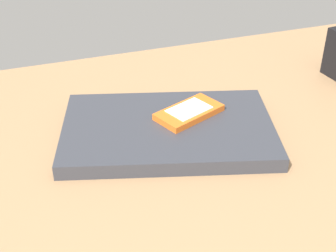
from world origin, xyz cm
name	(u,v)px	position (x,y,z in cm)	size (l,w,h in cm)	color
desk_surface	(217,148)	(0.00, 0.00, 1.50)	(120.00, 80.00, 3.00)	#9E7751
laptop_closed	(168,130)	(-7.37, 3.91, 4.23)	(34.81, 22.14, 2.45)	#33353D
cell_phone_on_laptop	(189,112)	(-3.07, 5.36, 6.04)	(12.75, 9.75, 1.25)	orange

